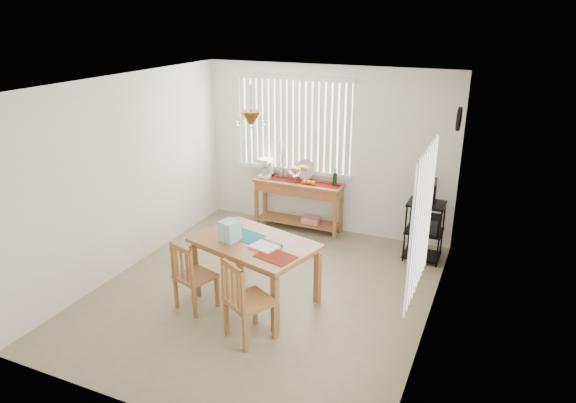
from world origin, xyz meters
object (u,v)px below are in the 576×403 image
at_px(wire_cart, 425,225).
at_px(cart_items, 428,191).
at_px(dining_table, 254,248).
at_px(chair_left, 193,277).
at_px(chair_right, 246,301).
at_px(sideboard, 299,194).

distance_m(wire_cart, cart_items, 0.50).
bearing_deg(cart_items, dining_table, -131.57).
distance_m(dining_table, chair_left, 0.79).
xyz_separation_m(chair_left, chair_right, (0.86, -0.29, 0.04)).
height_order(cart_items, chair_left, cart_items).
relative_size(sideboard, cart_items, 4.07).
xyz_separation_m(dining_table, chair_right, (0.30, -0.79, -0.21)).
relative_size(dining_table, chair_left, 1.87).
relative_size(chair_left, chair_right, 0.91).
distance_m(sideboard, dining_table, 2.21).
height_order(wire_cart, chair_left, chair_left).
bearing_deg(sideboard, chair_right, -77.99).
height_order(sideboard, chair_right, chair_right).
bearing_deg(chair_left, wire_cart, 46.89).
bearing_deg(cart_items, chair_right, -117.24).
relative_size(cart_items, chair_left, 0.41).
distance_m(sideboard, chair_left, 2.70).
height_order(sideboard, dining_table, sideboard).
distance_m(cart_items, dining_table, 2.58).
relative_size(cart_items, chair_right, 0.37).
bearing_deg(chair_right, wire_cart, 62.68).
bearing_deg(dining_table, chair_left, -137.84).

